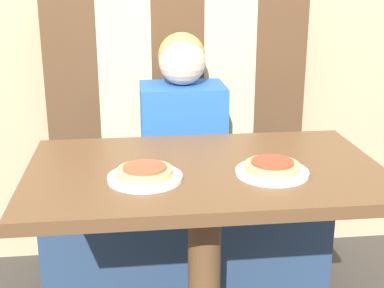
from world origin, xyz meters
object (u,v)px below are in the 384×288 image
Objects in this scene: person at (183,118)px; pizza_right at (272,166)px; plate_left at (145,178)px; pizza_left at (145,171)px; plate_right at (272,172)px.

pizza_right is (0.17, -0.71, 0.05)m from person.
pizza_left reaches higher than plate_left.
pizza_left is (-0.35, -0.00, 0.02)m from plate_right.
pizza_left is at bearing 180.00° from pizza_right.
person is 0.74m from pizza_right.
pizza_right is at bearing 0.00° from pizza_left.
person is 4.29× the size of pizza_right.
person is 0.74m from pizza_left.
pizza_left is (-0.00, -0.00, 0.02)m from plate_left.
person is 0.74m from plate_left.
pizza_left is 1.00× the size of pizza_right.
plate_left is (-0.17, -0.71, 0.03)m from person.
plate_left is 0.35m from pizza_right.
plate_left is at bearing 26.57° from pizza_left.
person reaches higher than plate_left.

